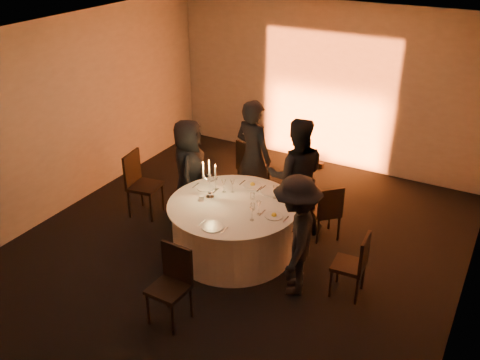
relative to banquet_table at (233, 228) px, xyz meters
The scene contains 32 objects.
floor 0.38m from the banquet_table, ahead, with size 7.00×7.00×0.00m, color black.
ceiling 2.62m from the banquet_table, ahead, with size 7.00×7.00×0.00m, color silver.
wall_back 3.67m from the banquet_table, 90.00° to the left, with size 7.00×7.00×0.00m, color #AEA9A1.
wall_front 3.67m from the banquet_table, 90.00° to the right, with size 7.00×7.00×0.00m, color #AEA9A1.
wall_left 3.20m from the banquet_table, behind, with size 7.00×7.00×0.00m, color #AEA9A1.
wall_right 3.20m from the banquet_table, ahead, with size 7.00×7.00×0.00m, color #AEA9A1.
uplighter_fixture 3.22m from the banquet_table, 90.00° to the left, with size 0.25×0.12×0.10m, color black.
banquet_table is the anchor object (origin of this frame).
chair_left 1.84m from the banquet_table, behind, with size 0.51×0.51×1.03m.
chair_back_left 1.75m from the banquet_table, 110.10° to the left, with size 0.54×0.54×0.97m.
chair_back_right 1.40m from the banquet_table, 42.69° to the left, with size 0.54×0.54×0.87m.
chair_right 1.79m from the banquet_table, ahead, with size 0.41×0.41×0.88m.
chair_front 1.53m from the banquet_table, 87.73° to the right, with size 0.43×0.43×0.95m.
guest_left 1.28m from the banquet_table, 153.25° to the left, with size 0.79×0.51×1.61m, color black.
guest_back_left 1.38m from the banquet_table, 105.12° to the left, with size 0.67×0.44×1.84m, color black.
guest_back_right 1.22m from the banquet_table, 63.15° to the left, with size 0.87×0.67×1.78m, color black.
guest_right 1.22m from the banquet_table, 18.35° to the right, with size 1.03×0.59×1.60m, color black.
plate_left 0.72m from the banquet_table, 160.18° to the left, with size 0.36×0.25×0.01m.
plate_back_left 0.73m from the banquet_table, 92.03° to the left, with size 0.36×0.27×0.08m.
plate_back_right 0.74m from the banquet_table, 62.12° to the left, with size 0.36×0.28×0.01m.
plate_right 0.75m from the banquet_table, ahead, with size 0.36×0.25×0.08m.
plate_front 0.75m from the banquet_table, 83.75° to the right, with size 0.36×0.30×0.01m.
coffee_cup 0.61m from the banquet_table, 165.58° to the right, with size 0.11×0.11×0.07m.
candelabra 0.70m from the banquet_table, behind, with size 0.24×0.12×0.58m.
wine_glass_a 0.80m from the banquet_table, 45.31° to the left, with size 0.07×0.07×0.19m.
wine_glass_b 0.64m from the banquet_table, 139.88° to the left, with size 0.07×0.07×0.19m.
wine_glass_c 0.72m from the banquet_table, 30.07° to the right, with size 0.07×0.07×0.19m.
wine_glass_d 0.73m from the banquet_table, 148.95° to the left, with size 0.07×0.07×0.19m.
wine_glass_e 0.68m from the banquet_table, ahead, with size 0.07×0.07×0.19m.
wine_glass_f 0.63m from the banquet_table, 120.45° to the left, with size 0.07×0.07×0.19m.
tumbler_a 0.53m from the banquet_table, 58.10° to the left, with size 0.07×0.07×0.09m, color silver.
tumbler_b 0.53m from the banquet_table, ahead, with size 0.07×0.07×0.09m, color silver.
Camera 1 is at (3.15, -5.50, 4.35)m, focal length 40.00 mm.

